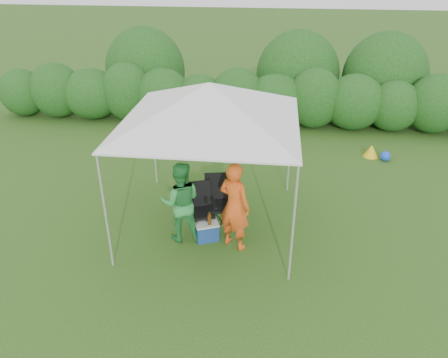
# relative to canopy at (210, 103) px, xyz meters

# --- Properties ---
(ground) EXTENTS (70.00, 70.00, 0.00)m
(ground) POSITION_rel_canopy_xyz_m (0.00, -0.50, -2.46)
(ground) COLOR #345A1C
(hedge) EXTENTS (15.34, 1.53, 1.80)m
(hedge) POSITION_rel_canopy_xyz_m (0.11, 5.50, -1.64)
(hedge) COLOR #21541A
(hedge) RESTS_ON ground
(canopy) EXTENTS (3.10, 3.10, 2.83)m
(canopy) POSITION_rel_canopy_xyz_m (0.00, 0.00, 0.00)
(canopy) COLOR silver
(canopy) RESTS_ON ground
(chair_right) EXTENTS (0.72, 0.67, 1.01)m
(chair_right) POSITION_rel_canopy_xyz_m (0.17, 0.03, -1.89)
(chair_right) COLOR black
(chair_right) RESTS_ON ground
(chair_left) EXTENTS (0.71, 0.68, 0.96)m
(chair_left) POSITION_rel_canopy_xyz_m (-0.21, -0.24, -1.92)
(chair_left) COLOR black
(chair_left) RESTS_ON ground
(man) EXTENTS (0.73, 0.65, 1.67)m
(man) POSITION_rel_canopy_xyz_m (0.51, -0.68, -1.63)
(man) COLOR #F3561B
(man) RESTS_ON ground
(woman) EXTENTS (0.85, 0.72, 1.55)m
(woman) POSITION_rel_canopy_xyz_m (-0.47, -0.57, -1.69)
(woman) COLOR green
(woman) RESTS_ON ground
(cooler) EXTENTS (0.51, 0.45, 0.36)m
(cooler) POSITION_rel_canopy_xyz_m (-0.01, -0.55, -2.28)
(cooler) COLOR navy
(cooler) RESTS_ON ground
(bottle) EXTENTS (0.07, 0.07, 0.26)m
(bottle) POSITION_rel_canopy_xyz_m (0.05, -0.59, -1.98)
(bottle) COLOR #592D0C
(bottle) RESTS_ON cooler
(lawn_toy) EXTENTS (0.64, 0.53, 0.32)m
(lawn_toy) POSITION_rel_canopy_xyz_m (3.76, 3.49, -2.31)
(lawn_toy) COLOR yellow
(lawn_toy) RESTS_ON ground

